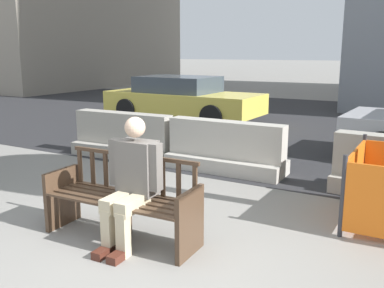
{
  "coord_description": "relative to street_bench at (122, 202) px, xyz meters",
  "views": [
    {
      "loc": [
        2.14,
        -3.03,
        1.95
      ],
      "look_at": [
        -0.62,
        1.77,
        0.75
      ],
      "focal_mm": 40.0,
      "sensor_mm": 36.0,
      "label": 1
    }
  ],
  "objects": [
    {
      "name": "ground_plane",
      "position": [
        0.62,
        -0.29,
        -0.4
      ],
      "size": [
        200.0,
        200.0,
        0.0
      ],
      "primitive_type": "plane",
      "color": "gray"
    },
    {
      "name": "street_asphalt",
      "position": [
        0.62,
        8.41,
        -0.39
      ],
      "size": [
        120.0,
        12.0,
        0.01
      ],
      "primitive_type": "cube",
      "color": "#28282B",
      "rests_on": "ground"
    },
    {
      "name": "street_bench",
      "position": [
        0.0,
        0.0,
        0.0
      ],
      "size": [
        1.71,
        0.6,
        0.88
      ],
      "color": "#473323",
      "rests_on": "ground"
    },
    {
      "name": "seated_person",
      "position": [
        0.18,
        -0.05,
        0.29
      ],
      "size": [
        0.58,
        0.73,
        1.31
      ],
      "color": "#66605B",
      "rests_on": "ground"
    },
    {
      "name": "jersey_barrier_centre",
      "position": [
        -0.19,
        2.92,
        -0.06
      ],
      "size": [
        2.0,
        0.69,
        0.84
      ],
      "color": "#ADA89E",
      "rests_on": "ground"
    },
    {
      "name": "jersey_barrier_left",
      "position": [
        -2.3,
        2.87,
        -0.06
      ],
      "size": [
        2.03,
        0.76,
        0.84
      ],
      "color": "#9E998E",
      "rests_on": "ground"
    },
    {
      "name": "car_taxi_near",
      "position": [
        -3.57,
        7.13,
        0.25
      ],
      "size": [
        4.51,
        1.96,
        1.27
      ],
      "color": "#DBC64C",
      "rests_on": "ground"
    }
  ]
}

